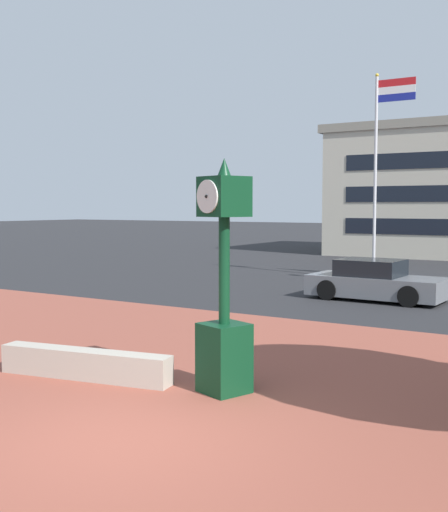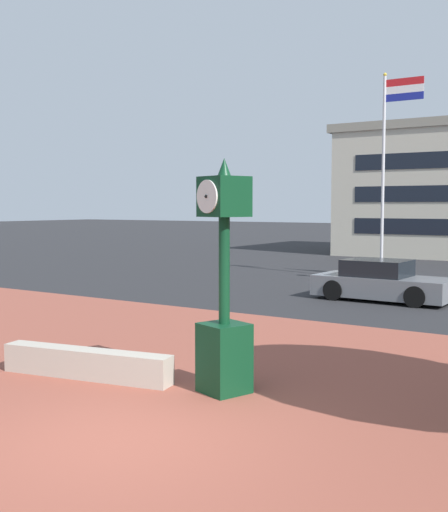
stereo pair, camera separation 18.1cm
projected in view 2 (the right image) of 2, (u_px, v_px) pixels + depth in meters
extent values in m
plane|color=#262628|center=(121.00, 439.00, 8.10)|extent=(200.00, 200.00, 0.00)
cube|color=brown|center=(226.00, 391.00, 10.18)|extent=(44.00, 12.99, 0.01)
cube|color=#ADA393|center=(86.00, 364.00, 10.96)|extent=(3.22, 0.99, 0.50)
cube|color=#0C381E|center=(224.00, 358.00, 10.09)|extent=(0.85, 0.85, 1.11)
cylinder|color=#0C381E|center=(224.00, 270.00, 9.98)|extent=(0.18, 0.18, 1.68)
cube|color=#0C381E|center=(224.00, 197.00, 9.89)|extent=(0.80, 0.80, 0.63)
cylinder|color=white|center=(241.00, 197.00, 10.09)|extent=(0.49, 0.20, 0.51)
sphere|color=black|center=(241.00, 197.00, 10.10)|extent=(0.05, 0.05, 0.05)
cylinder|color=white|center=(207.00, 196.00, 9.69)|extent=(0.49, 0.20, 0.51)
sphere|color=black|center=(206.00, 196.00, 9.68)|extent=(0.05, 0.05, 0.05)
cone|color=#0C381E|center=(224.00, 167.00, 9.86)|extent=(0.22, 0.22, 0.28)
cube|color=slate|center=(383.00, 287.00, 20.01)|extent=(4.26, 1.99, 0.64)
cube|color=black|center=(377.00, 268.00, 20.08)|extent=(1.99, 1.65, 0.56)
cylinder|color=black|center=(433.00, 290.00, 19.98)|extent=(0.65, 0.24, 0.64)
cylinder|color=black|center=(415.00, 297.00, 18.57)|extent=(0.65, 0.24, 0.64)
cylinder|color=black|center=(355.00, 285.00, 21.46)|extent=(0.65, 0.24, 0.64)
cylinder|color=black|center=(333.00, 290.00, 20.05)|extent=(0.65, 0.24, 0.64)
cylinder|color=silver|center=(383.00, 180.00, 25.15)|extent=(0.12, 0.12, 8.03)
sphere|color=gold|center=(385.00, 75.00, 24.83)|extent=(0.14, 0.14, 0.14)
cube|color=red|center=(405.00, 82.00, 24.43)|extent=(1.46, 0.02, 0.29)
cube|color=white|center=(405.00, 89.00, 24.45)|extent=(1.46, 0.02, 0.29)
cube|color=navy|center=(405.00, 97.00, 24.47)|extent=(1.46, 0.02, 0.29)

